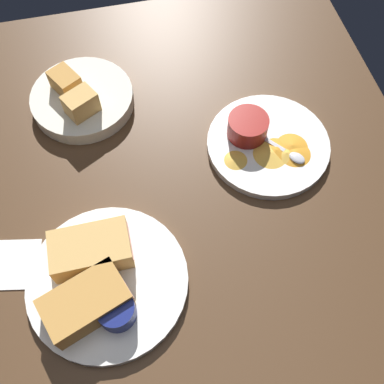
# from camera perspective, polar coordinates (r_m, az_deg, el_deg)

# --- Properties ---
(ground_plane) EXTENTS (1.10, 1.10, 0.03)m
(ground_plane) POSITION_cam_1_polar(r_m,az_deg,el_deg) (0.84, -6.81, -2.21)
(ground_plane) COLOR #4C331E
(plate_sandwich_main) EXTENTS (0.27, 0.27, 0.02)m
(plate_sandwich_main) POSITION_cam_1_polar(r_m,az_deg,el_deg) (0.77, -10.60, -11.04)
(plate_sandwich_main) COLOR white
(plate_sandwich_main) RESTS_ON ground_plane
(sandwich_half_near) EXTENTS (0.13, 0.08, 0.05)m
(sandwich_half_near) POSITION_cam_1_polar(r_m,az_deg,el_deg) (0.76, -12.65, -7.12)
(sandwich_half_near) COLOR tan
(sandwich_half_near) RESTS_ON plate_sandwich_main
(sandwich_half_far) EXTENTS (0.15, 0.12, 0.05)m
(sandwich_half_far) POSITION_cam_1_polar(r_m,az_deg,el_deg) (0.74, -13.26, -13.48)
(sandwich_half_far) COLOR #C68C42
(sandwich_half_far) RESTS_ON plate_sandwich_main
(ramekin_dark_sauce) EXTENTS (0.06, 0.06, 0.04)m
(ramekin_dark_sauce) POSITION_cam_1_polar(r_m,az_deg,el_deg) (0.73, -9.56, -14.58)
(ramekin_dark_sauce) COLOR navy
(ramekin_dark_sauce) RESTS_ON plate_sandwich_main
(spoon_by_dark_ramekin) EXTENTS (0.02, 0.10, 0.01)m
(spoon_by_dark_ramekin) POSITION_cam_1_polar(r_m,az_deg,el_deg) (0.76, -9.85, -11.23)
(spoon_by_dark_ramekin) COLOR silver
(spoon_by_dark_ramekin) RESTS_ON plate_sandwich_main
(plate_chips_companion) EXTENTS (0.24, 0.24, 0.02)m
(plate_chips_companion) POSITION_cam_1_polar(r_m,az_deg,el_deg) (0.90, 9.59, 5.94)
(plate_chips_companion) COLOR white
(plate_chips_companion) RESTS_ON ground_plane
(ramekin_light_gravy) EXTENTS (0.08, 0.08, 0.04)m
(ramekin_light_gravy) POSITION_cam_1_polar(r_m,az_deg,el_deg) (0.88, 7.07, 8.26)
(ramekin_light_gravy) COLOR maroon
(ramekin_light_gravy) RESTS_ON plate_chips_companion
(spoon_by_gravy_ramekin) EXTENTS (0.07, 0.09, 0.01)m
(spoon_by_gravy_ramekin) POSITION_cam_1_polar(r_m,az_deg,el_deg) (0.88, 12.41, 4.66)
(spoon_by_gravy_ramekin) COLOR silver
(spoon_by_gravy_ramekin) RESTS_ON plate_chips_companion
(plantain_chip_scatter) EXTENTS (0.18, 0.10, 0.01)m
(plantain_chip_scatter) POSITION_cam_1_polar(r_m,az_deg,el_deg) (0.88, 10.91, 5.01)
(plantain_chip_scatter) COLOR gold
(plantain_chip_scatter) RESTS_ON plate_chips_companion
(bread_basket_rear) EXTENTS (0.21, 0.21, 0.08)m
(bread_basket_rear) POSITION_cam_1_polar(r_m,az_deg,el_deg) (0.97, -13.81, 11.43)
(bread_basket_rear) COLOR silver
(bread_basket_rear) RESTS_ON ground_plane
(paper_napkin_folded) EXTENTS (0.13, 0.11, 0.00)m
(paper_napkin_folded) POSITION_cam_1_polar(r_m,az_deg,el_deg) (0.84, -22.46, -8.44)
(paper_napkin_folded) COLOR white
(paper_napkin_folded) RESTS_ON ground_plane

